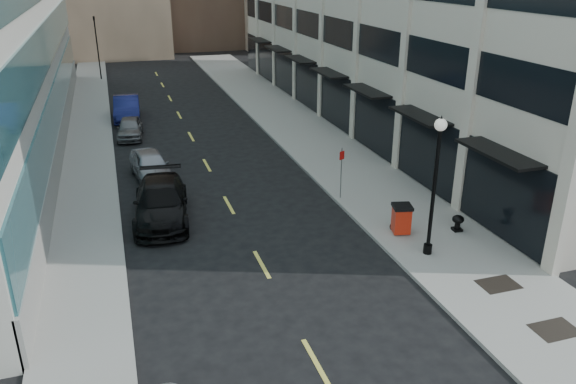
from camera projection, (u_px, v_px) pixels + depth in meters
sidewalk_right at (329, 152)px, 34.26m from camera, size 5.00×80.00×0.15m
sidewalk_left at (88, 176)px, 30.32m from camera, size 3.00×80.00×0.15m
grate_mid at (555, 330)px, 17.50m from camera, size 1.40×1.00×0.01m
grate_far at (498, 284)px, 19.97m from camera, size 1.40×1.00×0.01m
road_centerline at (217, 183)px, 29.53m from camera, size 0.15×68.20×0.01m
traffic_signal at (94, 20)px, 53.15m from camera, size 0.66×0.66×6.98m
car_black_pickup at (161, 202)px, 25.10m from camera, size 2.98×6.00×1.67m
car_silver_sedan at (151, 165)px, 29.94m from camera, size 2.28×4.61×1.51m
car_blue_sedan at (127, 108)px, 41.29m from camera, size 2.08×5.26×1.70m
car_grey_sedan at (130, 128)px, 37.01m from camera, size 1.98×4.08×1.34m
trash_bin at (401, 218)px, 23.55m from camera, size 0.94×0.96×1.27m
lamppost at (435, 175)px, 20.89m from camera, size 0.46×0.46×5.58m
sign_post at (341, 166)px, 26.72m from camera, size 0.28×0.15×2.55m
urn_planter at (458, 221)px, 23.84m from camera, size 0.51×0.51×0.70m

